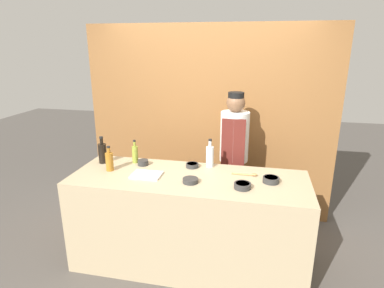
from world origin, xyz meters
name	(u,v)px	position (x,y,z in m)	size (l,w,h in m)	color
ground_plane	(189,261)	(0.00, 0.00, 0.00)	(14.00, 14.00, 0.00)	#4C4742
cabinet_wall	(209,122)	(0.00, 1.20, 1.20)	(3.10, 0.18, 2.40)	brown
counter	(189,221)	(0.00, 0.00, 0.47)	(2.26, 0.81, 0.95)	tan
sauce_bowl_yellow	(143,162)	(-0.53, 0.21, 0.98)	(0.11, 0.11, 0.05)	#2D2D2D
sauce_bowl_green	(190,180)	(0.05, -0.12, 0.97)	(0.14, 0.14, 0.04)	#2D2D2D
sauce_bowl_brown	(271,179)	(0.77, 0.03, 0.98)	(0.15, 0.15, 0.05)	#2D2D2D
sauce_bowl_red	(242,185)	(0.52, -0.15, 0.97)	(0.15, 0.15, 0.05)	#2D2D2D
sauce_bowl_purple	(192,165)	(-0.02, 0.26, 0.97)	(0.13, 0.13, 0.04)	#2D2D2D
cutting_board	(147,175)	(-0.40, -0.06, 0.96)	(0.28, 0.21, 0.02)	white
bottle_clear	(210,156)	(0.16, 0.31, 1.06)	(0.08, 0.08, 0.30)	silver
bottle_amber	(110,161)	(-0.81, 0.00, 1.05)	(0.08, 0.08, 0.25)	#9E661E
bottle_soy	(102,153)	(-0.98, 0.19, 1.06)	(0.09, 0.09, 0.29)	black
bottle_oil	(135,154)	(-0.64, 0.27, 1.04)	(0.06, 0.06, 0.25)	olive
wooden_spoon	(248,174)	(0.55, 0.15, 0.96)	(0.25, 0.04, 0.03)	#B2844C
chef_center	(234,158)	(0.37, 0.74, 0.91)	(0.32, 0.32, 1.66)	#28282D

